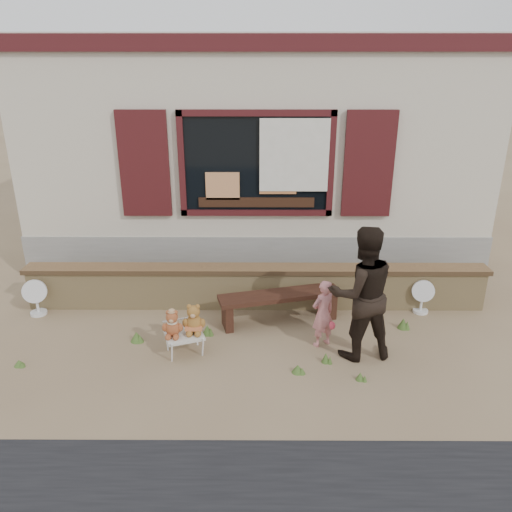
{
  "coord_description": "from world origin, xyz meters",
  "views": [
    {
      "loc": [
        0.03,
        -6.03,
        3.6
      ],
      "look_at": [
        0.0,
        0.6,
        1.0
      ],
      "focal_mm": 35.0,
      "sensor_mm": 36.0,
      "label": 1
    }
  ],
  "objects_px": {
    "bench": "(280,301)",
    "teddy_bear_left": "(172,323)",
    "child": "(323,314)",
    "folding_chair": "(184,335)",
    "teddy_bear_right": "(194,318)",
    "adult": "(362,293)"
  },
  "relations": [
    {
      "from": "teddy_bear_right",
      "to": "folding_chair",
      "type": "bearing_deg",
      "value": 180.0
    },
    {
      "from": "bench",
      "to": "adult",
      "type": "bearing_deg",
      "value": -56.7
    },
    {
      "from": "bench",
      "to": "adult",
      "type": "height_order",
      "value": "adult"
    },
    {
      "from": "teddy_bear_left",
      "to": "adult",
      "type": "height_order",
      "value": "adult"
    },
    {
      "from": "folding_chair",
      "to": "adult",
      "type": "relative_size",
      "value": 0.33
    },
    {
      "from": "bench",
      "to": "teddy_bear_left",
      "type": "bearing_deg",
      "value": -161.8
    },
    {
      "from": "folding_chair",
      "to": "adult",
      "type": "height_order",
      "value": "adult"
    },
    {
      "from": "teddy_bear_left",
      "to": "teddy_bear_right",
      "type": "xyz_separation_m",
      "value": [
        0.26,
        0.09,
        0.02
      ]
    },
    {
      "from": "bench",
      "to": "child",
      "type": "distance_m",
      "value": 0.86
    },
    {
      "from": "teddy_bear_left",
      "to": "bench",
      "type": "bearing_deg",
      "value": 13.3
    },
    {
      "from": "teddy_bear_left",
      "to": "child",
      "type": "distance_m",
      "value": 1.97
    },
    {
      "from": "teddy_bear_right",
      "to": "adult",
      "type": "distance_m",
      "value": 2.17
    },
    {
      "from": "folding_chair",
      "to": "teddy_bear_right",
      "type": "xyz_separation_m",
      "value": [
        0.13,
        0.05,
        0.23
      ]
    },
    {
      "from": "bench",
      "to": "folding_chair",
      "type": "xyz_separation_m",
      "value": [
        -1.28,
        -0.87,
        -0.07
      ]
    },
    {
      "from": "folding_chair",
      "to": "teddy_bear_left",
      "type": "xyz_separation_m",
      "value": [
        -0.13,
        -0.05,
        0.21
      ]
    },
    {
      "from": "bench",
      "to": "folding_chair",
      "type": "height_order",
      "value": "bench"
    },
    {
      "from": "teddy_bear_left",
      "to": "child",
      "type": "xyz_separation_m",
      "value": [
        1.96,
        0.26,
        -0.0
      ]
    },
    {
      "from": "teddy_bear_left",
      "to": "child",
      "type": "bearing_deg",
      "value": -12.01
    },
    {
      "from": "adult",
      "to": "bench",
      "type": "bearing_deg",
      "value": -51.63
    },
    {
      "from": "bench",
      "to": "folding_chair",
      "type": "relative_size",
      "value": 3.1
    },
    {
      "from": "teddy_bear_right",
      "to": "child",
      "type": "height_order",
      "value": "child"
    },
    {
      "from": "folding_chair",
      "to": "teddy_bear_right",
      "type": "distance_m",
      "value": 0.27
    }
  ]
}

